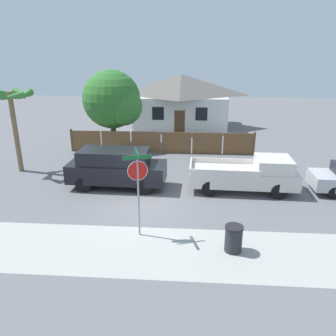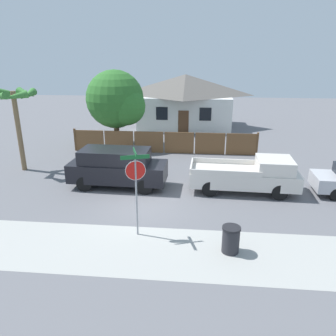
{
  "view_description": "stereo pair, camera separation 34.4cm",
  "coord_description": "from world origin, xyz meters",
  "px_view_note": "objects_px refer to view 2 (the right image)",
  "views": [
    {
      "loc": [
        2.17,
        -13.5,
        6.61
      ],
      "look_at": [
        1.16,
        0.71,
        1.6
      ],
      "focal_mm": 35.0,
      "sensor_mm": 36.0,
      "label": 1
    },
    {
      "loc": [
        2.51,
        -13.47,
        6.61
      ],
      "look_at": [
        1.16,
        0.71,
        1.6
      ],
      "focal_mm": 35.0,
      "sensor_mm": 36.0,
      "label": 2
    }
  ],
  "objects_px": {
    "trash_bin": "(231,239)",
    "house": "(185,100)",
    "stop_sign": "(136,178)",
    "oak_tree": "(117,101)",
    "palm_tree": "(14,102)",
    "red_suv": "(117,167)",
    "orange_pickup": "(249,175)"
  },
  "relations": [
    {
      "from": "palm_tree",
      "to": "red_suv",
      "type": "bearing_deg",
      "value": -18.03
    },
    {
      "from": "oak_tree",
      "to": "orange_pickup",
      "type": "height_order",
      "value": "oak_tree"
    },
    {
      "from": "orange_pickup",
      "to": "stop_sign",
      "type": "relative_size",
      "value": 1.58
    },
    {
      "from": "house",
      "to": "orange_pickup",
      "type": "bearing_deg",
      "value": -75.63
    },
    {
      "from": "stop_sign",
      "to": "trash_bin",
      "type": "xyz_separation_m",
      "value": [
        3.45,
        -0.85,
        -1.83
      ]
    },
    {
      "from": "house",
      "to": "palm_tree",
      "type": "xyz_separation_m",
      "value": [
        -9.01,
        -13.15,
        1.55
      ]
    },
    {
      "from": "oak_tree",
      "to": "orange_pickup",
      "type": "distance_m",
      "value": 11.75
    },
    {
      "from": "palm_tree",
      "to": "stop_sign",
      "type": "bearing_deg",
      "value": -39.5
    },
    {
      "from": "oak_tree",
      "to": "orange_pickup",
      "type": "relative_size",
      "value": 1.04
    },
    {
      "from": "red_suv",
      "to": "stop_sign",
      "type": "xyz_separation_m",
      "value": [
        1.9,
        -4.67,
        1.24
      ]
    },
    {
      "from": "red_suv",
      "to": "stop_sign",
      "type": "relative_size",
      "value": 1.49
    },
    {
      "from": "palm_tree",
      "to": "stop_sign",
      "type": "relative_size",
      "value": 1.4
    },
    {
      "from": "stop_sign",
      "to": "oak_tree",
      "type": "bearing_deg",
      "value": 88.87
    },
    {
      "from": "red_suv",
      "to": "trash_bin",
      "type": "xyz_separation_m",
      "value": [
        5.35,
        -5.52,
        -0.59
      ]
    },
    {
      "from": "stop_sign",
      "to": "trash_bin",
      "type": "relative_size",
      "value": 3.46
    },
    {
      "from": "red_suv",
      "to": "trash_bin",
      "type": "distance_m",
      "value": 7.71
    },
    {
      "from": "house",
      "to": "oak_tree",
      "type": "relative_size",
      "value": 1.6
    },
    {
      "from": "house",
      "to": "palm_tree",
      "type": "relative_size",
      "value": 1.88
    },
    {
      "from": "trash_bin",
      "to": "house",
      "type": "bearing_deg",
      "value": 97.08
    },
    {
      "from": "house",
      "to": "palm_tree",
      "type": "distance_m",
      "value": 16.01
    },
    {
      "from": "trash_bin",
      "to": "oak_tree",
      "type": "bearing_deg",
      "value": 118.21
    },
    {
      "from": "red_suv",
      "to": "stop_sign",
      "type": "bearing_deg",
      "value": -65.97
    },
    {
      "from": "red_suv",
      "to": "stop_sign",
      "type": "distance_m",
      "value": 5.19
    },
    {
      "from": "oak_tree",
      "to": "trash_bin",
      "type": "bearing_deg",
      "value": -61.79
    },
    {
      "from": "red_suv",
      "to": "trash_bin",
      "type": "bearing_deg",
      "value": -43.96
    },
    {
      "from": "oak_tree",
      "to": "trash_bin",
      "type": "distance_m",
      "value": 15.34
    },
    {
      "from": "house",
      "to": "oak_tree",
      "type": "xyz_separation_m",
      "value": [
        -4.55,
        -7.41,
        0.88
      ]
    },
    {
      "from": "stop_sign",
      "to": "palm_tree",
      "type": "bearing_deg",
      "value": 122.92
    },
    {
      "from": "house",
      "to": "stop_sign",
      "type": "xyz_separation_m",
      "value": [
        -0.88,
        -19.85,
        -0.17
      ]
    },
    {
      "from": "house",
      "to": "red_suv",
      "type": "height_order",
      "value": "house"
    },
    {
      "from": "orange_pickup",
      "to": "stop_sign",
      "type": "xyz_separation_m",
      "value": [
        -4.77,
        -4.66,
        1.45
      ]
    },
    {
      "from": "trash_bin",
      "to": "red_suv",
      "type": "bearing_deg",
      "value": 134.12
    }
  ]
}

